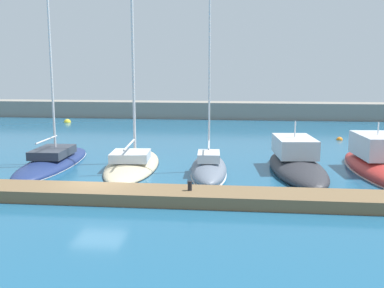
% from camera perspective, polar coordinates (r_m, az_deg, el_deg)
% --- Properties ---
extents(ground_plane, '(120.00, 120.00, 0.00)m').
position_cam_1_polar(ground_plane, '(23.03, -11.91, -6.01)').
color(ground_plane, '#1E567A').
extents(dock_pier, '(46.18, 2.17, 0.57)m').
position_cam_1_polar(dock_pier, '(21.82, -12.95, -6.16)').
color(dock_pier, brown).
rests_on(dock_pier, ground_plane).
extents(breakwater_seawall, '(108.00, 3.41, 2.01)m').
position_cam_1_polar(breakwater_seawall, '(55.82, -1.10, 4.41)').
color(breakwater_seawall, gray).
rests_on(breakwater_seawall, ground_plane).
extents(sailboat_navy_fourth, '(3.11, 10.37, 15.63)m').
position_cam_1_polar(sailboat_navy_fourth, '(29.97, -17.36, -2.15)').
color(sailboat_navy_fourth, navy).
rests_on(sailboat_navy_fourth, ground_plane).
extents(sailboat_sand_fifth, '(3.98, 9.90, 17.72)m').
position_cam_1_polar(sailboat_sand_fifth, '(28.33, -7.63, -2.43)').
color(sailboat_sand_fifth, beige).
rests_on(sailboat_sand_fifth, ground_plane).
extents(sailboat_slate_sixth, '(2.56, 7.55, 12.59)m').
position_cam_1_polar(sailboat_slate_sixth, '(26.32, 2.15, -3.09)').
color(sailboat_slate_sixth, slate).
rests_on(sailboat_slate_sixth, ground_plane).
extents(motorboat_charcoal_seventh, '(3.74, 9.54, 3.38)m').
position_cam_1_polar(motorboat_charcoal_seventh, '(27.45, 13.19, -2.42)').
color(motorboat_charcoal_seventh, '#2D2D33').
rests_on(motorboat_charcoal_seventh, ground_plane).
extents(motorboat_red_eighth, '(3.60, 10.06, 3.30)m').
position_cam_1_polar(motorboat_red_eighth, '(28.59, 22.81, -2.29)').
color(motorboat_red_eighth, '#B72D28').
rests_on(motorboat_red_eighth, ground_plane).
extents(mooring_buoy_yellow, '(0.79, 0.79, 0.79)m').
position_cam_1_polar(mooring_buoy_yellow, '(53.06, -15.64, 2.68)').
color(mooring_buoy_yellow, yellow).
rests_on(mooring_buoy_yellow, ground_plane).
extents(mooring_buoy_orange, '(0.55, 0.55, 0.55)m').
position_cam_1_polar(mooring_buoy_orange, '(40.61, 18.35, 0.49)').
color(mooring_buoy_orange, orange).
rests_on(mooring_buoy_orange, ground_plane).
extents(dock_bollard, '(0.20, 0.20, 0.44)m').
position_cam_1_polar(dock_bollard, '(20.64, -0.28, -5.37)').
color(dock_bollard, black).
rests_on(dock_bollard, dock_pier).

